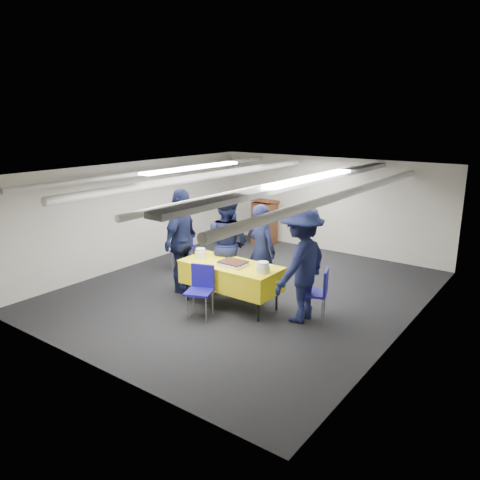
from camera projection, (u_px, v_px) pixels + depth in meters
name	position (u px, v px, depth m)	size (l,w,h in m)	color
ground	(246.00, 290.00, 9.01)	(7.00, 7.00, 0.00)	black
room_shell	(263.00, 195.00, 8.80)	(6.00, 7.00, 2.30)	beige
serving_table	(231.00, 275.00, 8.18)	(1.80, 0.80, 0.77)	black
sheet_cake	(233.00, 263.00, 8.01)	(0.48, 0.37, 0.09)	white
plate_stack_left	(201.00, 254.00, 8.43)	(0.20, 0.20, 0.18)	white
plate_stack_right	(263.00, 268.00, 7.66)	(0.23, 0.23, 0.18)	white
podium	(264.00, 221.00, 12.14)	(0.62, 0.53, 1.25)	#5E3017
chair_near	(201.00, 285.00, 7.76)	(0.54, 0.54, 0.87)	gray
chair_right	(319.00, 289.00, 7.62)	(0.54, 0.54, 0.87)	gray
chair_left	(183.00, 245.00, 10.22)	(0.56, 0.56, 0.87)	gray
sailor_a	(261.00, 250.00, 8.60)	(0.63, 0.41, 1.73)	black
sailor_b	(227.00, 244.00, 8.77)	(0.91, 0.71, 1.87)	black
sailor_c	(181.00, 241.00, 8.78)	(1.15, 0.48, 1.97)	black
sailor_d	(301.00, 264.00, 7.50)	(1.23, 0.71, 1.91)	black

